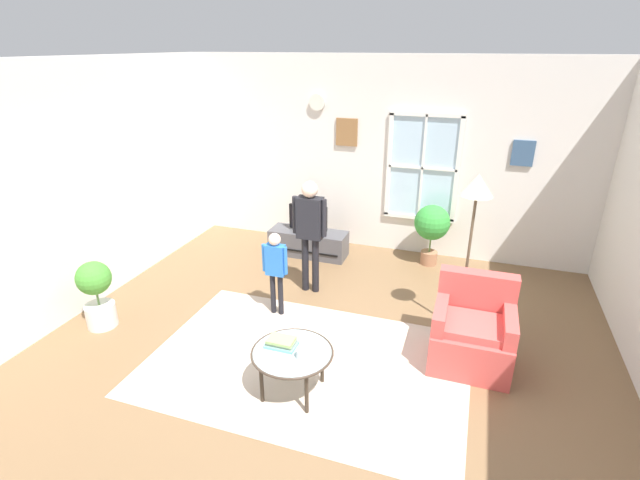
# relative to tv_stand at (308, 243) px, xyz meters

# --- Properties ---
(ground_plane) EXTENTS (6.52, 6.85, 0.02)m
(ground_plane) POSITION_rel_tv_stand_xyz_m (0.96, -2.50, -0.20)
(ground_plane) COLOR brown
(back_wall) EXTENTS (5.92, 0.17, 2.85)m
(back_wall) POSITION_rel_tv_stand_xyz_m (0.97, 0.68, 1.23)
(back_wall) COLOR silver
(back_wall) RESTS_ON ground_plane
(side_wall_left) EXTENTS (0.12, 6.25, 2.85)m
(side_wall_left) POSITION_rel_tv_stand_xyz_m (-2.06, -2.50, 1.23)
(side_wall_left) COLOR silver
(side_wall_left) RESTS_ON ground_plane
(area_rug) EXTENTS (3.15, 2.11, 0.01)m
(area_rug) POSITION_rel_tv_stand_xyz_m (0.89, -2.48, -0.19)
(area_rug) COLOR #C6B29E
(area_rug) RESTS_ON ground_plane
(tv_stand) EXTENTS (1.16, 0.42, 0.38)m
(tv_stand) POSITION_rel_tv_stand_xyz_m (0.00, 0.00, 0.00)
(tv_stand) COLOR #4C4C51
(tv_stand) RESTS_ON ground_plane
(television) EXTENTS (0.58, 0.08, 0.40)m
(television) POSITION_rel_tv_stand_xyz_m (-0.00, -0.00, 0.40)
(television) COLOR #4C4C4C
(television) RESTS_ON tv_stand
(armchair) EXTENTS (0.76, 0.74, 0.87)m
(armchair) POSITION_rel_tv_stand_xyz_m (2.42, -1.90, 0.14)
(armchair) COLOR #D14C47
(armchair) RESTS_ON ground_plane
(coffee_table) EXTENTS (0.74, 0.74, 0.44)m
(coffee_table) POSITION_rel_tv_stand_xyz_m (0.91, -2.90, 0.22)
(coffee_table) COLOR #99B2B7
(coffee_table) RESTS_ON ground_plane
(book_stack) EXTENTS (0.28, 0.18, 0.08)m
(book_stack) POSITION_rel_tv_stand_xyz_m (0.78, -2.85, 0.29)
(book_stack) COLOR #6FBBB5
(book_stack) RESTS_ON coffee_table
(cup) EXTENTS (0.09, 0.09, 0.09)m
(cup) POSITION_rel_tv_stand_xyz_m (1.02, -2.95, 0.29)
(cup) COLOR white
(cup) RESTS_ON coffee_table
(remote_near_books) EXTENTS (0.08, 0.15, 0.02)m
(remote_near_books) POSITION_rel_tv_stand_xyz_m (1.01, -2.92, 0.26)
(remote_near_books) COLOR black
(remote_near_books) RESTS_ON coffee_table
(person_black_shirt) EXTENTS (0.44, 0.20, 1.46)m
(person_black_shirt) POSITION_rel_tv_stand_xyz_m (0.41, -1.04, 0.73)
(person_black_shirt) COLOR black
(person_black_shirt) RESTS_ON ground_plane
(person_blue_shirt) EXTENTS (0.31, 0.14, 1.02)m
(person_blue_shirt) POSITION_rel_tv_stand_xyz_m (0.23, -1.70, 0.45)
(person_blue_shirt) COLOR black
(person_blue_shirt) RESTS_ON ground_plane
(potted_plant_by_window) EXTENTS (0.50, 0.50, 0.89)m
(potted_plant_by_window) POSITION_rel_tv_stand_xyz_m (1.77, 0.26, 0.41)
(potted_plant_by_window) COLOR #9E6B4C
(potted_plant_by_window) RESTS_ON ground_plane
(potted_plant_corner) EXTENTS (0.37, 0.37, 0.79)m
(potted_plant_corner) POSITION_rel_tv_stand_xyz_m (-1.55, -2.58, 0.25)
(potted_plant_corner) COLOR silver
(potted_plant_corner) RESTS_ON ground_plane
(floor_lamp) EXTENTS (0.32, 0.32, 1.79)m
(floor_lamp) POSITION_rel_tv_stand_xyz_m (2.29, -1.35, 1.31)
(floor_lamp) COLOR black
(floor_lamp) RESTS_ON ground_plane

